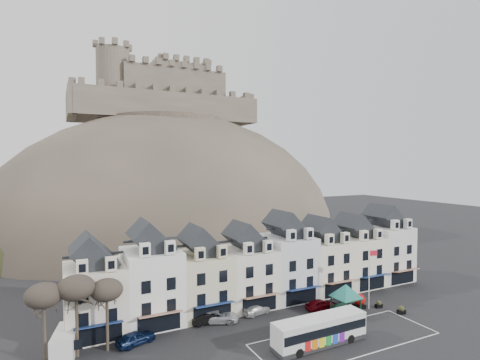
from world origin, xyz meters
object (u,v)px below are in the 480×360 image
at_px(flagpole, 370,275).
at_px(car_white, 256,310).
at_px(white_van, 66,341).
at_px(car_navy, 136,338).
at_px(red_buoy, 359,301).
at_px(car_maroon, 320,304).
at_px(bus, 320,329).
at_px(car_black, 208,318).
at_px(car_silver, 217,316).
at_px(bus_shelter, 346,291).
at_px(car_charcoal, 341,301).

bearing_deg(flagpole, car_white, 160.74).
distance_m(white_van, car_navy, 7.22).
xyz_separation_m(white_van, car_navy, (7.04, -1.50, -0.44)).
bearing_deg(white_van, car_white, 11.86).
distance_m(red_buoy, flagpole, 4.03).
height_order(white_van, car_white, white_van).
distance_m(white_van, car_maroon, 31.95).
height_order(bus, car_black, bus).
relative_size(car_navy, car_silver, 0.81).
bearing_deg(bus_shelter, flagpole, -0.03).
height_order(car_navy, car_maroon, car_navy).
distance_m(car_white, car_maroon, 9.03).
height_order(bus_shelter, flagpole, flagpole).
xyz_separation_m(bus, car_charcoal, (10.18, 8.10, -1.14)).
bearing_deg(red_buoy, car_silver, 167.46).
height_order(red_buoy, car_charcoal, red_buoy).
distance_m(white_van, car_black, 16.25).
distance_m(white_van, car_white, 23.17).
bearing_deg(car_silver, car_charcoal, -75.85).
bearing_deg(car_navy, flagpole, -116.05).
bearing_deg(red_buoy, car_navy, 174.54).
relative_size(bus_shelter, car_maroon, 1.53).
bearing_deg(white_van, car_charcoal, 7.84).
distance_m(car_silver, car_charcoal, 18.32).
height_order(car_white, car_charcoal, car_charcoal).
bearing_deg(car_white, bus_shelter, -129.39).
relative_size(bus_shelter, car_black, 1.51).
bearing_deg(car_white, car_silver, 77.92).
xyz_separation_m(flagpole, car_black, (-21.96, 5.25, -4.09)).
xyz_separation_m(red_buoy, car_white, (-13.98, 4.38, -0.40)).
xyz_separation_m(flagpole, car_charcoal, (-2.60, 2.75, -4.17)).
height_order(white_van, car_charcoal, white_van).
height_order(red_buoy, car_black, red_buoy).
distance_m(bus_shelter, car_charcoal, 4.35).
bearing_deg(car_maroon, flagpole, -112.98).
bearing_deg(car_maroon, car_charcoal, -89.57).
relative_size(white_van, car_navy, 1.25).
height_order(bus, flagpole, flagpole).
relative_size(bus, car_navy, 2.57).
bearing_deg(car_navy, car_white, -103.86).
bearing_deg(car_maroon, red_buoy, -109.13).
distance_m(bus_shelter, car_black, 18.50).
xyz_separation_m(red_buoy, car_black, (-20.90, 4.38, -0.30)).
height_order(red_buoy, car_silver, red_buoy).
relative_size(red_buoy, car_navy, 0.45).
height_order(flagpole, car_charcoal, flagpole).
bearing_deg(car_white, red_buoy, -119.48).
xyz_separation_m(red_buoy, car_silver, (-19.70, 4.38, -0.24)).
distance_m(flagpole, car_silver, 21.79).
bearing_deg(flagpole, red_buoy, 140.59).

